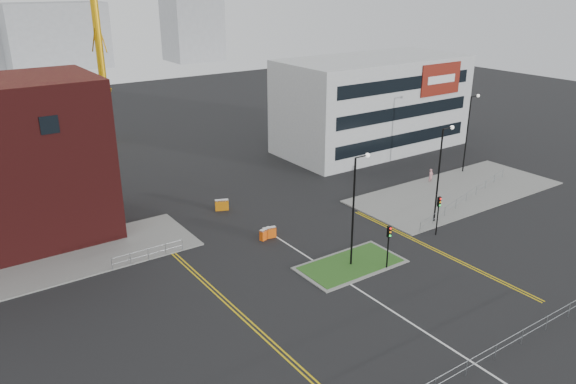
% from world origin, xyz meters
% --- Properties ---
extents(ground, '(200.00, 200.00, 0.00)m').
position_xyz_m(ground, '(0.00, 0.00, 0.00)').
color(ground, black).
rests_on(ground, ground).
extents(pavement_left, '(28.00, 8.00, 0.12)m').
position_xyz_m(pavement_left, '(-20.00, 22.00, 0.06)').
color(pavement_left, slate).
rests_on(pavement_left, ground).
extents(pavement_right, '(24.00, 10.00, 0.12)m').
position_xyz_m(pavement_right, '(22.00, 14.00, 0.06)').
color(pavement_right, slate).
rests_on(pavement_right, ground).
extents(island_kerb, '(8.60, 4.60, 0.08)m').
position_xyz_m(island_kerb, '(2.00, 8.00, 0.04)').
color(island_kerb, slate).
rests_on(island_kerb, ground).
extents(grass_island, '(8.00, 4.00, 0.12)m').
position_xyz_m(grass_island, '(2.00, 8.00, 0.06)').
color(grass_island, '#254D19').
rests_on(grass_island, ground).
extents(office_block, '(25.00, 12.20, 12.00)m').
position_xyz_m(office_block, '(26.01, 31.97, 6.00)').
color(office_block, '#B4B6B9').
rests_on(office_block, ground).
extents(streetlamp_island, '(1.46, 0.36, 9.18)m').
position_xyz_m(streetlamp_island, '(2.22, 8.00, 5.41)').
color(streetlamp_island, black).
rests_on(streetlamp_island, ground).
extents(streetlamp_right_near, '(1.46, 0.36, 9.18)m').
position_xyz_m(streetlamp_right_near, '(14.22, 10.00, 5.41)').
color(streetlamp_right_near, black).
rests_on(streetlamp_right_near, ground).
extents(streetlamp_right_far, '(1.46, 0.36, 9.18)m').
position_xyz_m(streetlamp_right_far, '(28.22, 18.00, 5.41)').
color(streetlamp_right_far, black).
rests_on(streetlamp_right_far, ground).
extents(traffic_light_island, '(0.28, 0.33, 3.65)m').
position_xyz_m(traffic_light_island, '(4.00, 5.98, 2.57)').
color(traffic_light_island, black).
rests_on(traffic_light_island, ground).
extents(traffic_light_right, '(0.28, 0.33, 3.65)m').
position_xyz_m(traffic_light_right, '(12.00, 7.98, 2.57)').
color(traffic_light_right, black).
rests_on(traffic_light_right, ground).
extents(railing_front, '(24.05, 0.05, 1.10)m').
position_xyz_m(railing_front, '(0.00, -6.00, 0.78)').
color(railing_front, gray).
rests_on(railing_front, ground).
extents(railing_left, '(6.05, 0.05, 1.10)m').
position_xyz_m(railing_left, '(-11.00, 18.00, 0.74)').
color(railing_left, gray).
rests_on(railing_left, ground).
extents(railing_right, '(19.05, 5.05, 1.10)m').
position_xyz_m(railing_right, '(20.50, 11.50, 0.78)').
color(railing_right, gray).
rests_on(railing_right, ground).
extents(centre_line, '(0.15, 30.00, 0.01)m').
position_xyz_m(centre_line, '(0.00, 2.00, 0.01)').
color(centre_line, silver).
rests_on(centre_line, ground).
extents(yellow_left_a, '(0.12, 24.00, 0.01)m').
position_xyz_m(yellow_left_a, '(-9.00, 10.00, 0.01)').
color(yellow_left_a, gold).
rests_on(yellow_left_a, ground).
extents(yellow_left_b, '(0.12, 24.00, 0.01)m').
position_xyz_m(yellow_left_b, '(-8.70, 10.00, 0.01)').
color(yellow_left_b, gold).
rests_on(yellow_left_b, ground).
extents(yellow_right_a, '(0.12, 20.00, 0.01)m').
position_xyz_m(yellow_right_a, '(9.50, 6.00, 0.01)').
color(yellow_right_a, gold).
rests_on(yellow_right_a, ground).
extents(yellow_right_b, '(0.12, 20.00, 0.01)m').
position_xyz_m(yellow_right_b, '(9.80, 6.00, 0.01)').
color(yellow_right_b, gold).
rests_on(yellow_right_b, ground).
extents(skyline_b, '(24.00, 12.00, 16.00)m').
position_xyz_m(skyline_b, '(10.00, 130.00, 8.00)').
color(skyline_b, gray).
rests_on(skyline_b, ground).
extents(skyline_c, '(14.00, 12.00, 28.00)m').
position_xyz_m(skyline_c, '(45.00, 125.00, 14.00)').
color(skyline_c, gray).
rests_on(skyline_c, ground).
extents(pedestrian, '(0.62, 0.43, 1.65)m').
position_xyz_m(pedestrian, '(22.02, 17.64, 0.82)').
color(pedestrian, '#D2888F').
rests_on(pedestrian, ground).
extents(barrier_left, '(1.24, 0.70, 0.99)m').
position_xyz_m(barrier_left, '(-1.00, 16.00, 0.54)').
color(barrier_left, '#FD590E').
rests_on(barrier_left, ground).
extents(barrier_mid, '(1.24, 0.60, 1.00)m').
position_xyz_m(barrier_mid, '(-0.59, 16.00, 0.54)').
color(barrier_mid, '#EF590D').
rests_on(barrier_mid, ground).
extents(barrier_right, '(1.38, 0.91, 1.10)m').
position_xyz_m(barrier_right, '(-1.00, 24.00, 0.60)').
color(barrier_right, '#CE710B').
rests_on(barrier_right, ground).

